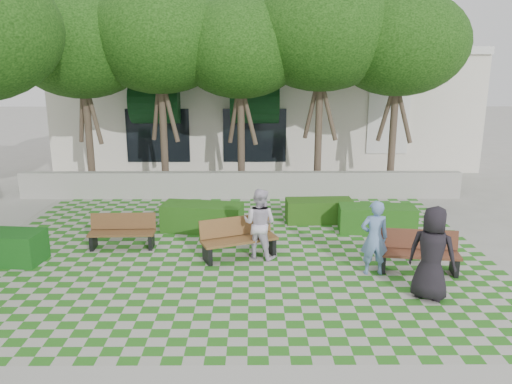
{
  "coord_description": "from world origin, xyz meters",
  "views": [
    {
      "loc": [
        0.42,
        -10.38,
        4.43
      ],
      "look_at": [
        0.5,
        1.5,
        1.4
      ],
      "focal_mm": 35.0,
      "sensor_mm": 36.0,
      "label": 1
    }
  ],
  "objects_px": {
    "hedge_midleft": "(203,217)",
    "person_blue": "(374,238)",
    "bench_mid": "(238,239)",
    "hedge_midright": "(319,211)",
    "bench_west": "(122,232)",
    "hedge_east": "(377,219)",
    "person_white": "(259,224)",
    "bench_east": "(418,252)",
    "person_dark": "(432,253)"
  },
  "relations": [
    {
      "from": "hedge_midleft",
      "to": "person_blue",
      "type": "relative_size",
      "value": 1.31
    },
    {
      "from": "bench_mid",
      "to": "hedge_midright",
      "type": "distance_m",
      "value": 3.54
    },
    {
      "from": "bench_west",
      "to": "person_blue",
      "type": "height_order",
      "value": "person_blue"
    },
    {
      "from": "hedge_east",
      "to": "person_blue",
      "type": "distance_m",
      "value": 3.01
    },
    {
      "from": "hedge_midleft",
      "to": "person_white",
      "type": "relative_size",
      "value": 1.29
    },
    {
      "from": "bench_east",
      "to": "hedge_east",
      "type": "relative_size",
      "value": 0.88
    },
    {
      "from": "hedge_midright",
      "to": "hedge_midleft",
      "type": "distance_m",
      "value": 3.39
    },
    {
      "from": "hedge_midleft",
      "to": "hedge_east",
      "type": "bearing_deg",
      "value": -1.13
    },
    {
      "from": "hedge_east",
      "to": "hedge_midright",
      "type": "xyz_separation_m",
      "value": [
        -1.47,
        0.88,
        -0.02
      ]
    },
    {
      "from": "bench_east",
      "to": "hedge_midleft",
      "type": "height_order",
      "value": "bench_east"
    },
    {
      "from": "person_blue",
      "to": "hedge_midright",
      "type": "bearing_deg",
      "value": -80.74
    },
    {
      "from": "hedge_midright",
      "to": "person_dark",
      "type": "xyz_separation_m",
      "value": [
        1.52,
        -4.9,
        0.6
      ]
    },
    {
      "from": "bench_mid",
      "to": "hedge_midleft",
      "type": "distance_m",
      "value": 2.2
    },
    {
      "from": "bench_west",
      "to": "bench_east",
      "type": "bearing_deg",
      "value": -14.45
    },
    {
      "from": "hedge_midright",
      "to": "person_white",
      "type": "distance_m",
      "value": 3.31
    },
    {
      "from": "person_blue",
      "to": "hedge_midleft",
      "type": "bearing_deg",
      "value": -37.75
    },
    {
      "from": "bench_mid",
      "to": "hedge_east",
      "type": "relative_size",
      "value": 0.92
    },
    {
      "from": "hedge_east",
      "to": "person_white",
      "type": "distance_m",
      "value": 3.77
    },
    {
      "from": "bench_east",
      "to": "bench_mid",
      "type": "distance_m",
      "value": 4.07
    },
    {
      "from": "hedge_east",
      "to": "bench_east",
      "type": "bearing_deg",
      "value": -84.84
    },
    {
      "from": "hedge_midleft",
      "to": "person_dark",
      "type": "xyz_separation_m",
      "value": [
        4.82,
        -4.12,
        0.55
      ]
    },
    {
      "from": "person_dark",
      "to": "bench_east",
      "type": "bearing_deg",
      "value": -66.58
    },
    {
      "from": "person_dark",
      "to": "person_blue",
      "type": "bearing_deg",
      "value": -22.56
    },
    {
      "from": "bench_mid",
      "to": "person_white",
      "type": "xyz_separation_m",
      "value": [
        0.5,
        -0.03,
        0.39
      ]
    },
    {
      "from": "hedge_midright",
      "to": "person_dark",
      "type": "relative_size",
      "value": 1.02
    },
    {
      "from": "hedge_east",
      "to": "person_dark",
      "type": "bearing_deg",
      "value": -89.25
    },
    {
      "from": "bench_west",
      "to": "hedge_midright",
      "type": "distance_m",
      "value": 5.57
    },
    {
      "from": "hedge_midleft",
      "to": "person_white",
      "type": "bearing_deg",
      "value": -52.11
    },
    {
      "from": "bench_mid",
      "to": "person_dark",
      "type": "bearing_deg",
      "value": -52.15
    },
    {
      "from": "bench_mid",
      "to": "person_blue",
      "type": "height_order",
      "value": "person_blue"
    },
    {
      "from": "bench_east",
      "to": "bench_west",
      "type": "relative_size",
      "value": 1.1
    },
    {
      "from": "person_blue",
      "to": "person_dark",
      "type": "relative_size",
      "value": 0.89
    },
    {
      "from": "bench_mid",
      "to": "person_white",
      "type": "relative_size",
      "value": 1.12
    },
    {
      "from": "person_blue",
      "to": "person_white",
      "type": "relative_size",
      "value": 0.99
    },
    {
      "from": "bench_west",
      "to": "hedge_east",
      "type": "height_order",
      "value": "bench_west"
    },
    {
      "from": "hedge_midleft",
      "to": "bench_east",
      "type": "bearing_deg",
      "value": -29.33
    },
    {
      "from": "bench_mid",
      "to": "hedge_midleft",
      "type": "height_order",
      "value": "bench_mid"
    },
    {
      "from": "bench_west",
      "to": "hedge_midleft",
      "type": "height_order",
      "value": "bench_west"
    },
    {
      "from": "person_dark",
      "to": "bench_mid",
      "type": "bearing_deg",
      "value": 1.89
    },
    {
      "from": "person_blue",
      "to": "person_white",
      "type": "xyz_separation_m",
      "value": [
        -2.46,
        0.99,
        0.01
      ]
    },
    {
      "from": "person_blue",
      "to": "person_dark",
      "type": "height_order",
      "value": "person_dark"
    },
    {
      "from": "hedge_midleft",
      "to": "person_blue",
      "type": "bearing_deg",
      "value": -36.56
    },
    {
      "from": "bench_east",
      "to": "person_dark",
      "type": "bearing_deg",
      "value": -90.45
    },
    {
      "from": "bench_west",
      "to": "hedge_midright",
      "type": "relative_size",
      "value": 0.86
    },
    {
      "from": "bench_mid",
      "to": "person_white",
      "type": "distance_m",
      "value": 0.63
    },
    {
      "from": "hedge_midleft",
      "to": "person_white",
      "type": "xyz_separation_m",
      "value": [
        1.54,
        -1.97,
        0.46
      ]
    },
    {
      "from": "bench_mid",
      "to": "hedge_midright",
      "type": "xyz_separation_m",
      "value": [
        2.26,
        2.72,
        -0.12
      ]
    },
    {
      "from": "hedge_midright",
      "to": "bench_mid",
      "type": "bearing_deg",
      "value": -129.74
    },
    {
      "from": "hedge_east",
      "to": "person_white",
      "type": "height_order",
      "value": "person_white"
    },
    {
      "from": "bench_mid",
      "to": "hedge_east",
      "type": "xyz_separation_m",
      "value": [
        3.73,
        1.85,
        -0.1
      ]
    }
  ]
}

